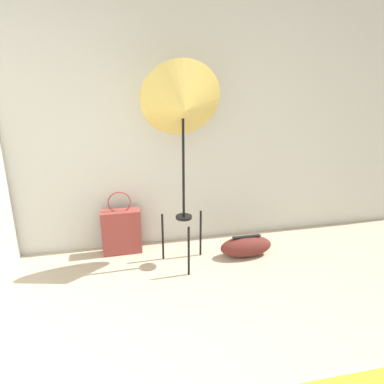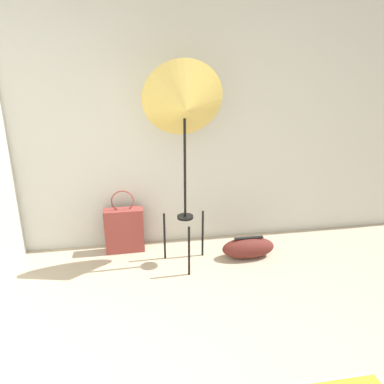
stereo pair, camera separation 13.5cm
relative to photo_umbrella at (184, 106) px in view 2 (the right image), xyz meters
The scene contains 4 objects.
wall_back 0.55m from the photo_umbrella, 113.10° to the left, with size 8.00×0.05×2.60m.
photo_umbrella is the anchor object (origin of this frame).
tote_bag 1.36m from the photo_umbrella, 149.71° to the left, with size 0.37×0.13×0.63m.
duffel_bag 1.45m from the photo_umbrella, ahead, with size 0.50×0.20×0.21m.
Camera 2 is at (-0.23, -1.04, 1.82)m, focal length 35.00 mm.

